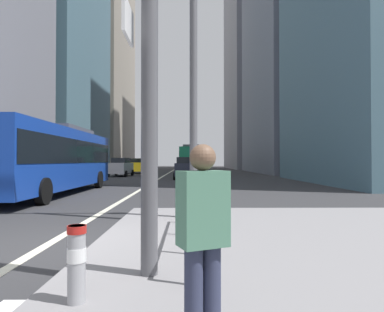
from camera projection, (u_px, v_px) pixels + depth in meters
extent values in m
plane|color=#303033|center=(155.00, 181.00, 26.18)|extent=(160.00, 160.00, 0.00)
cube|color=gray|center=(364.00, 257.00, 5.23)|extent=(9.00, 10.00, 0.15)
cube|color=beige|center=(164.00, 176.00, 36.17)|extent=(0.20, 80.00, 0.01)
cube|color=slate|center=(50.00, 44.00, 44.09)|extent=(11.69, 19.05, 34.81)
cube|color=gray|center=(103.00, 63.00, 71.42)|extent=(10.07, 23.45, 45.79)
cube|color=gray|center=(255.00, 47.00, 71.21)|extent=(11.08, 22.49, 52.62)
cube|color=#14389E|center=(53.00, 159.00, 15.79)|extent=(2.57, 11.81, 2.75)
cube|color=black|center=(53.00, 151.00, 15.80)|extent=(2.61, 11.58, 1.10)
cube|color=#4C4C51|center=(66.00, 130.00, 17.58)|extent=(1.78, 4.26, 0.30)
cylinder|color=black|center=(43.00, 191.00, 12.02)|extent=(0.31, 1.00, 1.00)
cylinder|color=black|center=(99.00, 180.00, 19.57)|extent=(0.31, 1.00, 1.00)
cylinder|color=black|center=(58.00, 180.00, 19.53)|extent=(0.31, 1.00, 1.00)
cube|color=#198456|center=(190.00, 160.00, 39.03)|extent=(2.65, 10.95, 2.75)
cube|color=black|center=(190.00, 157.00, 39.04)|extent=(2.68, 10.73, 1.10)
cube|color=#4C4C51|center=(191.00, 147.00, 37.42)|extent=(1.80, 3.95, 0.30)
cylinder|color=black|center=(181.00, 170.00, 42.48)|extent=(0.31, 1.00, 1.00)
cylinder|color=black|center=(199.00, 170.00, 42.53)|extent=(0.31, 1.00, 1.00)
cylinder|color=black|center=(180.00, 171.00, 35.49)|extent=(0.31, 1.00, 1.00)
cylinder|color=black|center=(202.00, 171.00, 35.55)|extent=(0.31, 1.00, 1.00)
cube|color=#198456|center=(192.00, 160.00, 60.51)|extent=(2.76, 10.99, 2.75)
cube|color=black|center=(192.00, 158.00, 60.51)|extent=(2.80, 10.77, 1.10)
cube|color=#4C4C51|center=(193.00, 152.00, 58.89)|extent=(1.84, 3.98, 0.30)
cylinder|color=black|center=(186.00, 167.00, 63.94)|extent=(0.32, 1.01, 1.00)
cylinder|color=black|center=(198.00, 167.00, 64.02)|extent=(0.32, 1.01, 1.00)
cylinder|color=black|center=(186.00, 167.00, 56.95)|extent=(0.32, 1.01, 1.00)
cylinder|color=black|center=(200.00, 167.00, 57.03)|extent=(0.32, 1.01, 1.00)
cube|color=silver|center=(121.00, 168.00, 34.86)|extent=(1.97, 4.57, 1.10)
cube|color=black|center=(121.00, 160.00, 35.02)|extent=(1.60, 2.49, 0.52)
cylinder|color=black|center=(126.00, 174.00, 33.29)|extent=(0.25, 0.65, 0.64)
cylinder|color=black|center=(108.00, 174.00, 33.35)|extent=(0.25, 0.65, 0.64)
cylinder|color=black|center=(132.00, 173.00, 36.35)|extent=(0.25, 0.65, 0.64)
cylinder|color=black|center=(116.00, 173.00, 36.41)|extent=(0.25, 0.65, 0.64)
cube|color=#B2A899|center=(194.00, 169.00, 29.33)|extent=(1.94, 4.17, 1.10)
cube|color=black|center=(194.00, 160.00, 29.19)|extent=(1.58, 2.28, 0.52)
cylinder|color=black|center=(185.00, 175.00, 30.74)|extent=(0.24, 0.65, 0.64)
cylinder|color=black|center=(204.00, 175.00, 30.69)|extent=(0.24, 0.65, 0.64)
cylinder|color=black|center=(183.00, 176.00, 27.95)|extent=(0.24, 0.65, 0.64)
cylinder|color=black|center=(205.00, 176.00, 27.90)|extent=(0.24, 0.65, 0.64)
cube|color=#232838|center=(186.00, 169.00, 29.29)|extent=(1.81, 4.57, 1.10)
cube|color=black|center=(186.00, 160.00, 29.15)|extent=(1.51, 2.47, 0.52)
cylinder|color=black|center=(176.00, 175.00, 30.83)|extent=(0.22, 0.64, 0.64)
cylinder|color=black|center=(196.00, 175.00, 30.84)|extent=(0.22, 0.64, 0.64)
cylinder|color=black|center=(175.00, 176.00, 27.73)|extent=(0.22, 0.64, 0.64)
cylinder|color=black|center=(196.00, 176.00, 27.73)|extent=(0.22, 0.64, 0.64)
cube|color=gold|center=(138.00, 167.00, 42.33)|extent=(1.94, 4.64, 1.10)
cube|color=black|center=(138.00, 160.00, 42.49)|extent=(1.58, 2.52, 0.52)
cylinder|color=black|center=(143.00, 171.00, 40.74)|extent=(0.24, 0.65, 0.64)
cylinder|color=black|center=(128.00, 171.00, 40.79)|extent=(0.24, 0.65, 0.64)
cylinder|color=black|center=(147.00, 171.00, 43.86)|extent=(0.24, 0.65, 0.64)
cylinder|color=black|center=(133.00, 171.00, 43.90)|extent=(0.24, 0.65, 0.64)
cylinder|color=#515156|center=(150.00, 43.00, 4.28)|extent=(0.22, 0.22, 6.00)
cube|color=white|center=(128.00, 22.00, 4.10)|extent=(0.04, 0.60, 0.44)
cylinder|color=#56565B|center=(193.00, 63.00, 8.53)|extent=(0.20, 0.20, 8.00)
cylinder|color=#99999E|center=(77.00, 264.00, 3.39)|extent=(0.18, 0.18, 0.79)
cylinder|color=white|center=(77.00, 255.00, 3.39)|extent=(0.19, 0.19, 0.14)
cylinder|color=#B21E19|center=(77.00, 229.00, 3.39)|extent=(0.20, 0.20, 0.08)
cylinder|color=black|center=(196.00, 245.00, 3.85)|extent=(0.06, 0.06, 0.95)
cylinder|color=black|center=(195.00, 224.00, 5.13)|extent=(0.06, 0.06, 0.95)
cylinder|color=black|center=(193.00, 211.00, 6.41)|extent=(0.06, 0.06, 0.95)
cylinder|color=black|center=(193.00, 203.00, 7.68)|extent=(0.06, 0.06, 0.95)
cylinder|color=black|center=(194.00, 190.00, 5.78)|extent=(0.06, 3.83, 0.06)
cylinder|color=#2D334C|center=(212.00, 293.00, 2.66)|extent=(0.15, 0.15, 0.78)
cylinder|color=#2D334C|center=(194.00, 297.00, 2.59)|extent=(0.15, 0.15, 0.78)
cube|color=#4C7F66|center=(203.00, 208.00, 2.63)|extent=(0.44, 0.37, 0.60)
sphere|color=brown|center=(203.00, 157.00, 2.64)|extent=(0.21, 0.21, 0.21)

